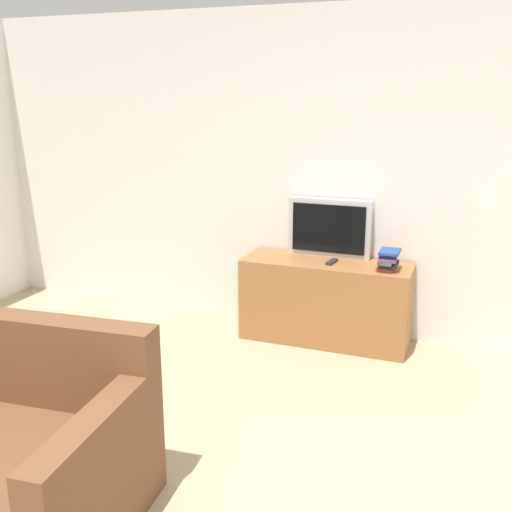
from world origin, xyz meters
TOP-DOWN VIEW (x-y plane):
  - wall_back at (0.00, 3.03)m, footprint 9.00×0.06m
  - tv_stand at (0.18, 2.76)m, footprint 1.33×0.45m
  - television at (0.15, 2.94)m, footprint 0.67×0.09m
  - book_stack at (0.66, 2.70)m, footprint 0.16×0.23m
  - remote_on_stand at (0.23, 2.73)m, footprint 0.07×0.16m

SIDE VIEW (x-z plane):
  - tv_stand at x=0.18m, z-range 0.00..0.66m
  - remote_on_stand at x=0.23m, z-range 0.66..0.69m
  - book_stack at x=0.66m, z-range 0.66..0.82m
  - television at x=0.15m, z-range 0.66..1.13m
  - wall_back at x=0.00m, z-range 0.00..2.60m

